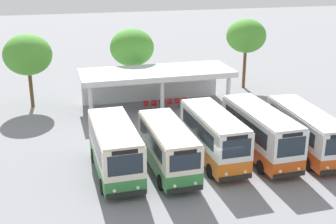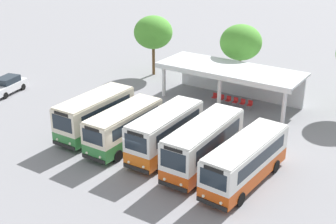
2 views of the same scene
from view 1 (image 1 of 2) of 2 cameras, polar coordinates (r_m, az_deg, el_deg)
ground_plane at (r=27.59m, az=5.99°, el=-8.47°), size 180.00×180.00×0.00m
city_bus_nearest_orange at (r=27.40m, az=-6.81°, el=-4.55°), size 2.53×7.26×3.25m
city_bus_second_in_row at (r=27.68m, az=-0.01°, el=-4.41°), size 2.36×7.12×3.03m
city_bus_middle_cream at (r=29.16m, az=5.82°, el=-2.97°), size 2.40×7.33×3.30m
city_bus_fourth_amber at (r=30.28m, az=11.68°, el=-2.42°), size 2.42×7.98×3.31m
city_bus_fifth_blue at (r=31.64m, az=17.17°, el=-2.21°), size 2.65×8.18×3.04m
terminal_canopy at (r=40.11m, az=-1.67°, el=4.45°), size 13.40×5.02×3.40m
waiting_chair_end_by_column at (r=39.27m, az=-2.82°, el=0.95°), size 0.44×0.44×0.86m
waiting_chair_second_from_end at (r=39.43m, az=-1.80°, el=1.04°), size 0.44×0.44×0.86m
waiting_chair_middle_seat at (r=39.59m, az=-0.79°, el=1.12°), size 0.44×0.44×0.86m
waiting_chair_fourth_seat at (r=39.77m, az=0.21°, el=1.20°), size 0.44×0.44×0.86m
waiting_chair_fifth_seat at (r=39.97m, az=1.19°, el=1.29°), size 0.44×0.44×0.86m
waiting_chair_far_end_seat at (r=40.19m, az=2.16°, el=1.38°), size 0.44×0.44×0.86m
roadside_tree_behind_canopy at (r=43.41m, az=-4.63°, el=8.21°), size 4.23×4.23×6.41m
roadside_tree_east_of_canopy at (r=45.94m, az=9.96°, el=9.54°), size 3.97×3.97×7.06m
roadside_tree_west_of_canopy at (r=41.00m, az=-17.51°, el=6.98°), size 4.20×4.20×6.56m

